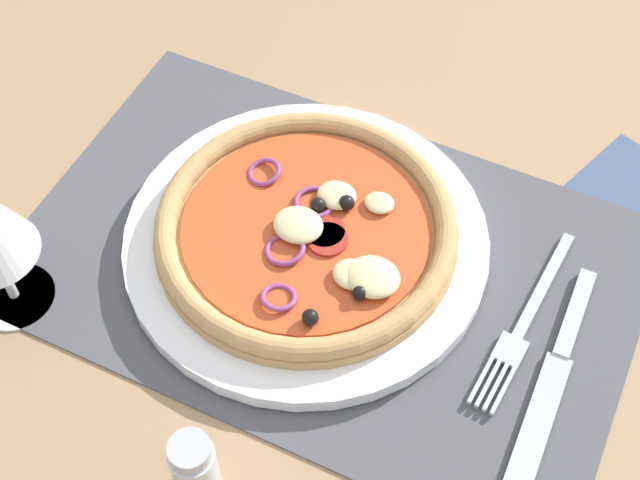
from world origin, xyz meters
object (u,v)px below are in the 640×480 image
Objects in this scene: knife at (553,377)px; plate at (306,241)px; pizza at (307,229)px; fork at (522,327)px; pepper_shaker at (188,465)px.

plate is at bearing -98.97° from knife.
pizza is at bearing -98.93° from knife.
knife is (-3.45, 3.13, 0.03)cm from fork.
plate is 22.14cm from knife.
pizza is 21.49cm from pepper_shaker.
fork is 0.90× the size of knife.
pepper_shaker is at bearing 94.46° from plate.
pizza is 1.36× the size of fork.
plate is 18.49cm from fork.
fork is 27.47cm from pepper_shaker.
fork is (-18.36, -0.14, -2.31)cm from pizza.
pizza is 3.66× the size of pepper_shaker.
fork is at bearing -133.35° from knife.
pepper_shaker is (20.26, 18.44, 2.60)cm from knife.
pepper_shaker reaches higher than plate.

